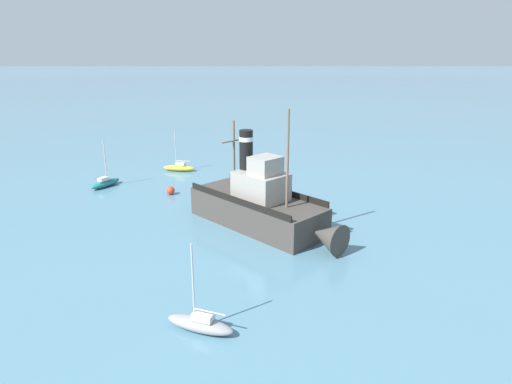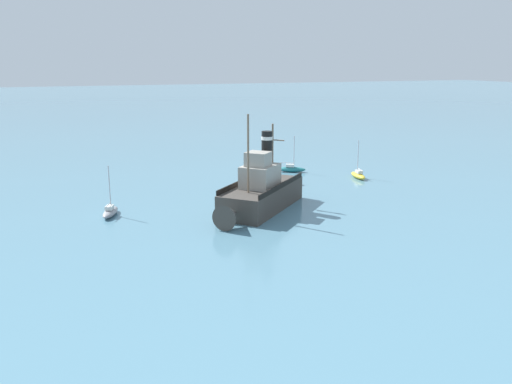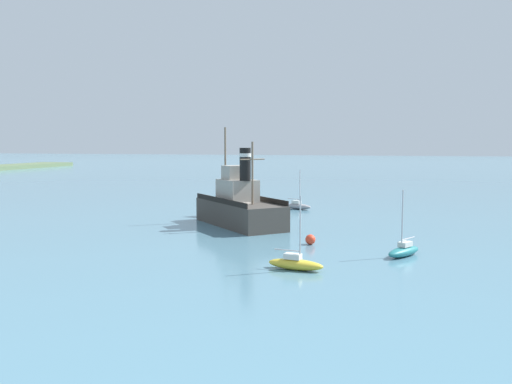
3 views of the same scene
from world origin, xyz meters
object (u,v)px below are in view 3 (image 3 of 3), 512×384
object	(u,v)px
old_tugboat	(237,207)
sailboat_yellow	(295,263)
sailboat_teal	(404,251)
sailboat_grey	(298,206)
mooring_buoy	(310,239)

from	to	relation	value
old_tugboat	sailboat_yellow	world-z (taller)	old_tugboat
sailboat_teal	sailboat_yellow	bearing A→B (deg)	132.25
sailboat_grey	mooring_buoy	distance (m)	23.56
sailboat_teal	mooring_buoy	bearing A→B (deg)	69.53
sailboat_yellow	mooring_buoy	distance (m)	8.99
sailboat_teal	sailboat_yellow	xyz separation A→B (m)	(-6.23, 6.86, 0.00)
sailboat_grey	sailboat_teal	bearing A→B (deg)	-153.49
sailboat_teal	sailboat_grey	world-z (taller)	same
old_tugboat	mooring_buoy	distance (m)	12.52
old_tugboat	sailboat_yellow	bearing A→B (deg)	-151.77
old_tugboat	mooring_buoy	xyz separation A→B (m)	(-8.64, -8.95, -1.41)
old_tugboat	sailboat_grey	bearing A→B (deg)	-13.81
mooring_buoy	sailboat_yellow	bearing A→B (deg)	-176.76
sailboat_grey	sailboat_yellow	bearing A→B (deg)	-169.44
sailboat_grey	mooring_buoy	world-z (taller)	sailboat_grey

